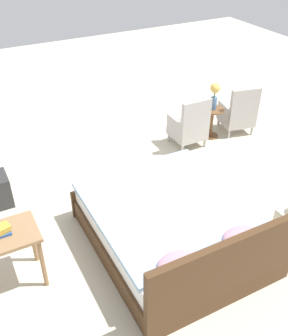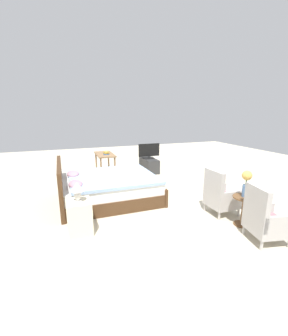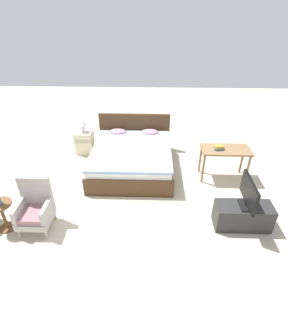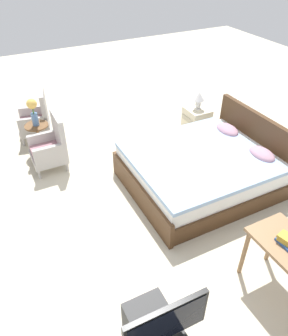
# 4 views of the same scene
# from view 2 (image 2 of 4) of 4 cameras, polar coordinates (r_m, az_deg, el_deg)

# --- Properties ---
(ground_plane) EXTENTS (16.00, 16.00, 0.00)m
(ground_plane) POSITION_cam_2_polar(r_m,az_deg,el_deg) (5.68, 2.46, -6.65)
(ground_plane) COLOR beige
(bed) EXTENTS (1.83, 2.17, 0.96)m
(bed) POSITION_cam_2_polar(r_m,az_deg,el_deg) (5.30, -9.36, -4.95)
(bed) COLOR #472D19
(bed) RESTS_ON ground_plane
(armchair_by_window_left) EXTENTS (0.64, 0.64, 0.92)m
(armchair_by_window_left) POSITION_cam_2_polar(r_m,az_deg,el_deg) (4.07, 28.25, -11.44)
(armchair_by_window_left) COLOR #ADA8A3
(armchair_by_window_left) RESTS_ON ground_plane
(armchair_by_window_right) EXTENTS (0.54, 0.54, 0.92)m
(armchair_by_window_right) POSITION_cam_2_polar(r_m,az_deg,el_deg) (4.76, 18.71, -6.79)
(armchair_by_window_right) COLOR #ADA8A3
(armchair_by_window_right) RESTS_ON ground_plane
(side_table) EXTENTS (0.40, 0.40, 0.55)m
(side_table) POSITION_cam_2_polar(r_m,az_deg,el_deg) (4.46, 23.91, -9.12)
(side_table) COLOR brown
(side_table) RESTS_ON ground_plane
(flower_vase) EXTENTS (0.17, 0.17, 0.48)m
(flower_vase) POSITION_cam_2_polar(r_m,az_deg,el_deg) (4.30, 24.57, -3.01)
(flower_vase) COLOR #4C709E
(flower_vase) RESTS_ON side_table
(nightstand) EXTENTS (0.44, 0.41, 0.57)m
(nightstand) POSITION_cam_2_polar(r_m,az_deg,el_deg) (4.04, -16.09, -11.84)
(nightstand) COLOR beige
(nightstand) RESTS_ON ground_plane
(table_lamp) EXTENTS (0.22, 0.22, 0.33)m
(table_lamp) POSITION_cam_2_polar(r_m,az_deg,el_deg) (3.85, -16.61, -5.14)
(table_lamp) COLOR silver
(table_lamp) RESTS_ON nightstand
(tv_stand) EXTENTS (0.96, 0.40, 0.46)m
(tv_stand) POSITION_cam_2_polar(r_m,az_deg,el_deg) (7.73, 1.28, 0.79)
(tv_stand) COLOR #2D2D2D
(tv_stand) RESTS_ON ground_plane
(tv_flatscreen) EXTENTS (0.20, 0.74, 0.51)m
(tv_flatscreen) POSITION_cam_2_polar(r_m,az_deg,el_deg) (7.63, 1.29, 4.37)
(tv_flatscreen) COLOR black
(tv_flatscreen) RESTS_ON tv_stand
(vanity_desk) EXTENTS (1.04, 0.52, 0.72)m
(vanity_desk) POSITION_cam_2_polar(r_m,az_deg,el_deg) (7.22, -9.93, 2.76)
(vanity_desk) COLOR #8E6B47
(vanity_desk) RESTS_ON ground_plane
(book_stack) EXTENTS (0.21, 0.17, 0.09)m
(book_stack) POSITION_cam_2_polar(r_m,az_deg,el_deg) (7.03, -9.56, 3.73)
(book_stack) COLOR #284C8E
(book_stack) RESTS_ON vanity_desk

